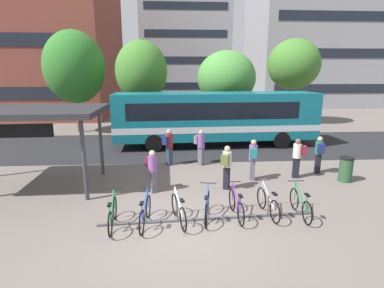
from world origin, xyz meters
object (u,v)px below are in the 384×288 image
(commuter_grey_pack_3, at_px, (201,145))
(street_tree_1, at_px, (226,78))
(street_tree_0, at_px, (74,67))
(street_tree_3, at_px, (141,72))
(trash_bin, at_px, (346,169))
(commuter_maroon_pack_2, at_px, (152,168))
(city_bus, at_px, (217,117))
(parked_bicycle_silver_5, at_px, (268,204))
(parked_bicycle_white_2, at_px, (179,211))
(commuter_navy_pack_6, at_px, (319,152))
(commuter_maroon_pack_4, at_px, (298,155))
(commuter_teal_pack_5, at_px, (253,157))
(parked_bicycle_green_6, at_px, (300,205))
(parked_bicycle_purple_4, at_px, (236,206))
(commuter_navy_pack_0, at_px, (169,145))
(parked_bicycle_green_0, at_px, (113,215))
(parked_bicycle_blue_3, at_px, (207,207))
(street_tree_2, at_px, (294,65))
(commuter_olive_pack_1, at_px, (227,165))
(parked_bicycle_blue_1, at_px, (145,213))
(transit_shelter, at_px, (24,114))

(commuter_grey_pack_3, height_order, street_tree_1, street_tree_1)
(street_tree_0, xyz_separation_m, street_tree_3, (4.83, -0.56, -0.30))
(trash_bin, bearing_deg, commuter_maroon_pack_2, -175.39)
(street_tree_3, bearing_deg, city_bus, -41.81)
(parked_bicycle_silver_5, bearing_deg, trash_bin, -62.06)
(parked_bicycle_white_2, relative_size, commuter_navy_pack_6, 1.02)
(commuter_maroon_pack_4, xyz_separation_m, commuter_teal_pack_5, (-1.95, -0.15, 0.01))
(commuter_navy_pack_6, xyz_separation_m, street_tree_1, (-2.48, 9.70, 3.03))
(commuter_teal_pack_5, bearing_deg, parked_bicycle_green_6, -154.50)
(commuter_maroon_pack_2, xyz_separation_m, commuter_teal_pack_5, (4.05, 1.03, 0.06))
(commuter_teal_pack_5, height_order, trash_bin, commuter_teal_pack_5)
(commuter_maroon_pack_4, bearing_deg, parked_bicycle_purple_4, 59.33)
(commuter_navy_pack_0, distance_m, commuter_navy_pack_6, 6.79)
(parked_bicycle_green_0, xyz_separation_m, street_tree_3, (-0.45, 14.11, 4.05))
(parked_bicycle_blue_3, distance_m, street_tree_2, 20.20)
(parked_bicycle_silver_5, height_order, commuter_olive_pack_1, commuter_olive_pack_1)
(street_tree_1, bearing_deg, parked_bicycle_green_6, -90.00)
(commuter_maroon_pack_4, distance_m, street_tree_3, 13.19)
(city_bus, height_order, commuter_grey_pack_3, city_bus)
(commuter_grey_pack_3, distance_m, commuter_maroon_pack_4, 4.43)
(commuter_grey_pack_3, relative_size, street_tree_2, 0.24)
(commuter_grey_pack_3, bearing_deg, parked_bicycle_blue_3, -46.25)
(parked_bicycle_blue_1, height_order, parked_bicycle_purple_4, same)
(parked_bicycle_silver_5, bearing_deg, parked_bicycle_purple_4, 88.91)
(parked_bicycle_blue_1, distance_m, parked_bicycle_blue_3, 1.86)
(parked_bicycle_purple_4, distance_m, street_tree_1, 14.22)
(parked_bicycle_green_0, height_order, parked_bicycle_blue_3, same)
(parked_bicycle_green_6, xyz_separation_m, street_tree_2, (6.39, 17.31, 4.65))
(parked_bicycle_silver_5, bearing_deg, commuter_teal_pack_5, -12.03)
(commuter_navy_pack_6, relative_size, trash_bin, 1.61)
(parked_bicycle_green_6, height_order, commuter_olive_pack_1, commuter_olive_pack_1)
(commuter_navy_pack_0, bearing_deg, city_bus, 7.22)
(commuter_maroon_pack_4, relative_size, street_tree_1, 0.29)
(commuter_maroon_pack_4, height_order, street_tree_2, street_tree_2)
(parked_bicycle_green_6, bearing_deg, parked_bicycle_blue_3, 91.50)
(transit_shelter, height_order, street_tree_1, street_tree_1)
(street_tree_0, bearing_deg, parked_bicycle_green_6, -52.67)
(street_tree_3, bearing_deg, parked_bicycle_silver_5, -69.39)
(street_tree_1, bearing_deg, parked_bicycle_blue_3, -101.98)
(parked_bicycle_green_6, xyz_separation_m, commuter_maroon_pack_2, (-4.69, 2.26, 0.55))
(parked_bicycle_white_2, xyz_separation_m, parked_bicycle_blue_3, (0.86, 0.16, 0.00))
(parked_bicycle_white_2, height_order, street_tree_0, street_tree_0)
(parked_bicycle_white_2, bearing_deg, trash_bin, -79.28)
(parked_bicycle_blue_1, relative_size, street_tree_1, 0.29)
(parked_bicycle_green_6, xyz_separation_m, street_tree_3, (-6.11, 13.79, 4.05))
(city_bus, distance_m, commuter_teal_pack_5, 6.24)
(street_tree_0, bearing_deg, trash_bin, -39.17)
(parked_bicycle_green_6, height_order, trash_bin, trash_bin)
(commuter_maroon_pack_2, distance_m, commuter_maroon_pack_4, 6.11)
(commuter_navy_pack_0, xyz_separation_m, street_tree_3, (-1.99, 8.23, 3.42))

